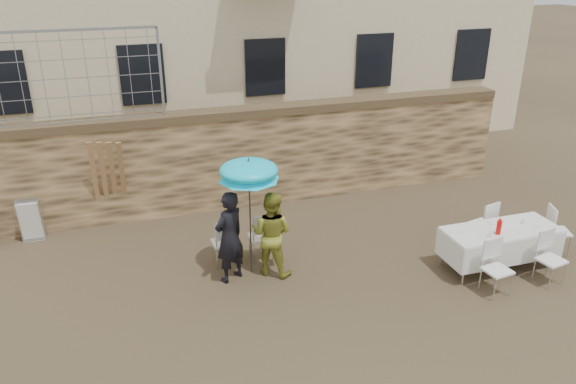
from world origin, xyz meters
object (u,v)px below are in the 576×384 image
object	(u,v)px
woman_dress	(271,234)
table_chair_front_left	(498,269)
couple_chair_left	(224,241)
umbrella	(249,174)
table_chair_back	(482,223)
table_chair_side	(558,230)
couple_chair_right	(261,235)
banquet_table	(502,231)
table_chair_front_right	(552,259)
man_suit	(229,237)
soda_bottle	(499,227)
chair_stack_right	(31,218)

from	to	relation	value
woman_dress	table_chair_front_left	world-z (taller)	woman_dress
table_chair_front_left	couple_chair_left	bearing A→B (deg)	143.00
umbrella	table_chair_back	xyz separation A→B (m)	(4.56, -0.36, -1.44)
umbrella	table_chair_side	xyz separation A→B (m)	(5.76, -1.06, -1.44)
woman_dress	couple_chair_right	distance (m)	0.63
woman_dress	banquet_table	distance (m)	4.15
couple_chair_right	table_chair_front_right	world-z (taller)	same
table_chair_front_left	man_suit	bearing A→B (deg)	149.05
woman_dress	couple_chair_right	world-z (taller)	woman_dress
table_chair_back	table_chair_side	size ratio (longest dim) A/B	1.00
table_chair_front_right	table_chair_front_left	bearing A→B (deg)	169.39
couple_chair_right	table_chair_side	size ratio (longest dim) A/B	1.00
couple_chair_right	soda_bottle	xyz separation A→B (m)	(3.86, -1.76, 0.43)
banquet_table	table_chair_front_right	size ratio (longest dim) A/B	2.19
man_suit	woman_dress	bearing A→B (deg)	149.01
table_chair_front_right	man_suit	bearing A→B (deg)	150.38
table_chair_side	chair_stack_right	xyz separation A→B (m)	(-9.63, 3.67, -0.02)
woman_dress	table_chair_back	bearing A→B (deg)	-145.76
chair_stack_right	table_chair_front_left	bearing A→B (deg)	-30.67
couple_chair_left	woman_dress	bearing A→B (deg)	140.71
banquet_table	table_chair_side	bearing A→B (deg)	4.09
couple_chair_right	banquet_table	size ratio (longest dim) A/B	0.46
couple_chair_left	table_chair_side	size ratio (longest dim) A/B	1.00
couple_chair_left	banquet_table	xyz separation A→B (m)	(4.76, -1.61, 0.25)
table_chair_front_right	table_chair_back	world-z (taller)	same
banquet_table	woman_dress	bearing A→B (deg)	165.16
man_suit	umbrella	bearing A→B (deg)	163.05
umbrella	chair_stack_right	world-z (taller)	umbrella
man_suit	chair_stack_right	bearing A→B (deg)	-69.00
chair_stack_right	couple_chair_left	bearing A→B (deg)	-31.92
man_suit	banquet_table	xyz separation A→B (m)	(4.76, -1.06, -0.11)
table_chair_back	table_chair_side	world-z (taller)	same
soda_bottle	table_chair_front_right	size ratio (longest dim) A/B	0.27
table_chair_front_left	table_chair_side	distance (m)	2.17
table_chair_back	table_chair_front_left	bearing A→B (deg)	49.52
couple_chair_left	table_chair_back	xyz separation A→B (m)	(4.96, -0.81, 0.00)
man_suit	table_chair_front_right	bearing A→B (deg)	130.00
table_chair_back	couple_chair_right	bearing A→B (deg)	-23.97
umbrella	table_chair_front_right	world-z (taller)	umbrella
table_chair_front_left	table_chair_back	size ratio (longest dim) A/B	1.00
soda_bottle	banquet_table	bearing A→B (deg)	36.87
man_suit	umbrella	world-z (taller)	umbrella
umbrella	soda_bottle	bearing A→B (deg)	-17.51
table_chair_back	table_chair_front_right	bearing A→B (deg)	87.78
woman_dress	chair_stack_right	world-z (taller)	woman_dress
banquet_table	table_chair_front_right	xyz separation A→B (m)	(0.50, -0.75, -0.25)
umbrella	chair_stack_right	distance (m)	4.89
umbrella	banquet_table	xyz separation A→B (m)	(4.36, -1.16, -1.19)
man_suit	soda_bottle	distance (m)	4.72
woman_dress	table_chair_back	size ratio (longest dim) A/B	1.63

